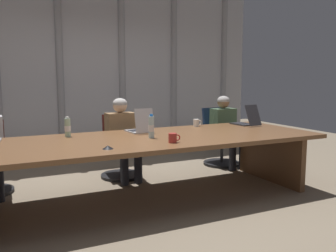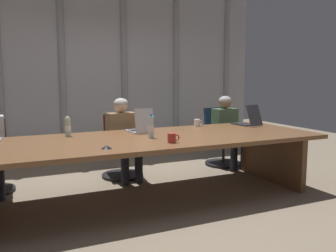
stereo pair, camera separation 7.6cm
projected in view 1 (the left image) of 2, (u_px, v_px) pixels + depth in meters
ground_plane at (150, 199)px, 4.34m from camera, size 12.54×12.54×0.00m
conference_table at (150, 149)px, 4.26m from camera, size 4.13×1.45×0.74m
curtain_backdrop at (94, 71)px, 6.34m from camera, size 6.27×0.17×3.10m
laptop_left_mid at (140, 128)px, 4.61m from camera, size 0.28×0.39×0.32m
laptop_center at (246, 121)px, 5.31m from camera, size 0.25×0.47×0.31m
office_chair_left_mid at (120, 154)px, 5.29m from camera, size 0.60×0.60×0.90m
office_chair_center at (220, 143)px, 6.04m from camera, size 0.60×0.60×0.93m
person_left_mid at (123, 133)px, 5.11m from camera, size 0.43×0.56×1.15m
person_center at (226, 126)px, 5.87m from camera, size 0.42×0.56×1.14m
water_bottle_primary at (68, 128)px, 4.28m from camera, size 0.07×0.07×0.24m
water_bottle_secondary at (151, 127)px, 4.19m from camera, size 0.07×0.07×0.28m
coffee_mug_near at (196, 123)px, 5.18m from camera, size 0.13×0.08×0.10m
coffee_mug_far at (173, 138)px, 3.90m from camera, size 0.14×0.09×0.10m
conference_mic_left_side at (108, 147)px, 3.56m from camera, size 0.11×0.11×0.03m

